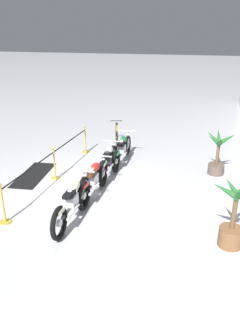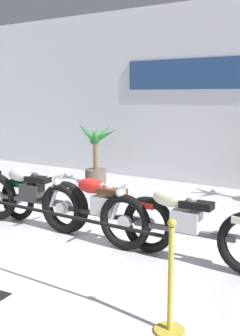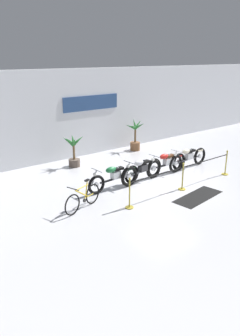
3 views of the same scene
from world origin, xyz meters
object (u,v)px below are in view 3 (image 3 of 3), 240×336
motorcycle_green_0 (114,177)px  potted_palm_left_of_row (135,138)px  motorcycle_silver_1 (142,170)px  bicycle (83,198)px  potted_palm_right_of_row (74,152)px  stanchion_mid_right (226,166)px  floor_banner (198,197)px  stanchion_mid_left (182,181)px  stanchion_far_left (163,179)px  motorcycle_red_2 (167,163)px  motorcycle_cream_3 (188,158)px

motorcycle_green_0 → potted_palm_left_of_row: size_ratio=1.45×
motorcycle_silver_1 → bicycle: (-3.13, -0.68, -0.11)m
bicycle → potted_palm_right_of_row: 4.45m
motorcycle_green_0 → potted_palm_right_of_row: (0.13, 3.20, 0.20)m
stanchion_mid_right → floor_banner: (-2.72, -0.81, -0.35)m
motorcycle_green_0 → floor_banner: (1.87, -2.44, -0.47)m
bicycle → stanchion_mid_left: (3.78, -0.87, -0.02)m
stanchion_far_left → potted_palm_left_of_row: bearing=58.7°
stanchion_mid_left → stanchion_far_left: bearing=180.0°
potted_palm_right_of_row → floor_banner: potted_palm_right_of_row is taller
potted_palm_right_of_row → stanchion_mid_right: bearing=-47.3°
stanchion_far_left → stanchion_mid_right: 3.73m
potted_palm_left_of_row → stanchion_far_left: potted_palm_left_of_row is taller
motorcycle_green_0 → stanchion_mid_left: stanchion_mid_left is taller
motorcycle_red_2 → stanchion_mid_left: 1.75m
potted_palm_left_of_row → stanchion_mid_left: bearing=-112.1°
motorcycle_green_0 → potted_palm_right_of_row: 3.21m
bicycle → stanchion_mid_left: stanchion_mid_left is taller
potted_palm_right_of_row → stanchion_mid_left: (1.79, -4.84, -0.32)m
stanchion_far_left → floor_banner: (1.00, -0.81, -0.65)m
stanchion_far_left → floor_banner: size_ratio=2.53×
motorcycle_red_2 → stanchion_mid_right: bearing=-39.6°
potted_palm_left_of_row → motorcycle_red_2: bearing=-110.5°
motorcycle_silver_1 → floor_banner: 2.47m
motorcycle_silver_1 → stanchion_far_left: (-0.40, -1.54, 0.17)m
potted_palm_left_of_row → stanchion_far_left: bearing=-121.3°
motorcycle_cream_3 → bicycle: size_ratio=1.51×
motorcycle_green_0 → stanchion_mid_right: bearing=-19.6°
stanchion_mid_left → floor_banner: size_ratio=0.50×
bicycle → floor_banner: bearing=-24.1°
motorcycle_green_0 → motorcycle_silver_1: (1.27, -0.10, 0.01)m
stanchion_mid_left → motorcycle_cream_3: bearing=36.7°
potted_palm_left_of_row → motorcycle_silver_1: bearing=-127.1°
potted_palm_right_of_row → motorcycle_silver_1: bearing=-70.9°
motorcycle_green_0 → stanchion_mid_left: bearing=-40.4°
motorcycle_cream_3 → stanchion_mid_right: stanchion_mid_right is taller
motorcycle_red_2 → potted_palm_right_of_row: potted_palm_right_of_row is taller
potted_palm_right_of_row → floor_banner: 5.94m
motorcycle_green_0 → stanchion_mid_right: 4.88m
floor_banner → stanchion_mid_right: bearing=9.3°
stanchion_far_left → stanchion_mid_left: same height
potted_palm_right_of_row → stanchion_far_left: (0.74, -4.84, -0.02)m
motorcycle_cream_3 → potted_palm_right_of_row: potted_palm_right_of_row is taller
bicycle → stanchion_mid_left: bearing=-12.9°
motorcycle_red_2 → stanchion_mid_right: (1.91, -1.58, -0.12)m
stanchion_far_left → stanchion_mid_left: (1.05, 0.00, -0.30)m
motorcycle_cream_3 → bicycle: (-5.83, -0.66, -0.11)m
potted_palm_left_of_row → stanchion_mid_left: (-2.12, -5.21, -0.31)m
motorcycle_cream_3 → potted_palm_left_of_row: potted_palm_left_of_row is taller
potted_palm_left_of_row → stanchion_mid_right: bearing=-83.9°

